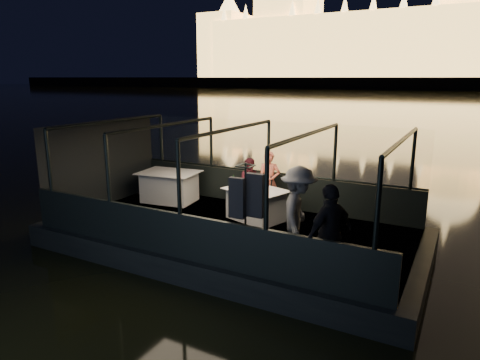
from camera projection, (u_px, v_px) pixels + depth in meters
The scene contains 30 objects.
river_water at pixel (445, 99), 78.58m from camera, with size 500.00×500.00×0.00m, color black.
boat_hull at pixel (232, 247), 10.13m from camera, with size 8.60×4.40×1.00m, color black.
boat_deck at pixel (232, 228), 10.02m from camera, with size 8.00×4.00×0.04m, color black.
gunwale_port at pixel (268, 189), 11.62m from camera, with size 8.00×0.08×0.90m, color black.
gunwale_starboard at pixel (181, 236), 8.20m from camera, with size 8.00×0.08×0.90m, color black.
cabin_glass_port at pixel (269, 148), 11.35m from camera, with size 8.00×0.02×1.40m, color #99B2B2, non-canonical shape.
cabin_glass_starboard at pixel (179, 178), 7.93m from camera, with size 8.00×0.02×1.40m, color #99B2B2, non-canonical shape.
cabin_roof_glass at pixel (231, 129), 9.48m from camera, with size 8.00×4.00×0.02m, color #99B2B2, non-canonical shape.
end_wall_fore at pixel (103, 163), 11.60m from camera, with size 0.02×4.00×2.30m, color black, non-canonical shape.
end_wall_aft at pixel (420, 203), 7.90m from camera, with size 0.02×4.00×2.30m, color black, non-canonical shape.
canopy_ribs at pixel (232, 179), 9.75m from camera, with size 8.00×4.00×2.30m, color black, non-canonical shape.
embankment at pixel (464, 84), 189.57m from camera, with size 400.00×140.00×6.00m, color #423D33.
parliament_building at pixel (471, 6), 153.09m from camera, with size 220.00×32.00×60.00m, color #F2D18C, non-canonical shape.
dining_table_central at pixel (256, 204), 10.46m from camera, with size 1.45×1.05×0.77m, color silver.
dining_table_aft at pixel (170, 188), 12.03m from camera, with size 1.60×1.16×0.85m, color white.
chair_port_left at pixel (244, 193), 11.27m from camera, with size 0.40×0.40×0.86m, color black.
chair_port_right at pixel (262, 196), 11.00m from camera, with size 0.45×0.45×0.96m, color black.
coat_stand at pixel (245, 218), 7.83m from camera, with size 0.54×0.43×1.94m, color black, non-canonical shape.
person_woman_coral at pixel (269, 183), 11.03m from camera, with size 0.57×0.38×1.58m, color #D1644C.
person_man_maroon at pixel (251, 181), 11.25m from camera, with size 0.66×0.51×1.37m, color #3B1019.
passenger_stripe at pixel (298, 217), 8.03m from camera, with size 1.19×0.67×1.83m, color silver.
passenger_dark at pixel (330, 234), 7.19m from camera, with size 1.01×0.43×1.72m, color black.
wine_bottle at pixel (234, 181), 10.58m from camera, with size 0.06×0.06×0.30m, color #153B17.
bread_basket at pixel (236, 184), 10.71m from camera, with size 0.22×0.22×0.09m, color brown.
amber_candle at pixel (251, 188), 10.40m from camera, with size 0.06×0.06×0.08m, color gold.
plate_near at pixel (255, 191), 10.24m from camera, with size 0.23×0.23×0.01m, color silver.
plate_far at pixel (240, 184), 10.88m from camera, with size 0.22×0.22×0.01m, color silver.
wine_glass_white at pixel (231, 184), 10.47m from camera, with size 0.07×0.07×0.20m, color silver, non-canonical shape.
wine_glass_red at pixel (259, 184), 10.50m from camera, with size 0.07×0.07×0.21m, color silver, non-canonical shape.
wine_glass_empty at pixel (246, 186), 10.36m from camera, with size 0.06×0.06×0.18m, color silver, non-canonical shape.
Camera 1 is at (4.67, -8.25, 3.91)m, focal length 32.00 mm.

